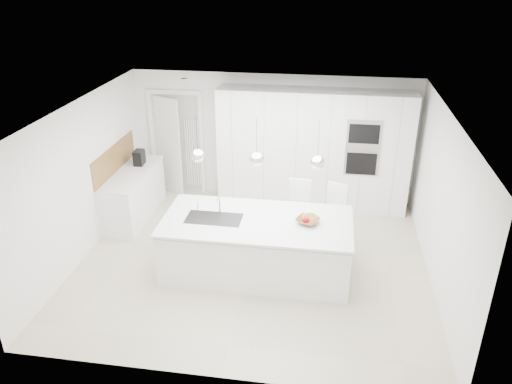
# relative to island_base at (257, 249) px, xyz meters

# --- Properties ---
(floor) EXTENTS (5.50, 5.50, 0.00)m
(floor) POSITION_rel_island_base_xyz_m (-0.10, 0.30, -0.43)
(floor) COLOR beige
(floor) RESTS_ON ground
(wall_back) EXTENTS (5.50, 0.00, 5.50)m
(wall_back) POSITION_rel_island_base_xyz_m (-0.10, 2.80, 0.82)
(wall_back) COLOR white
(wall_back) RESTS_ON ground
(wall_left) EXTENTS (0.00, 5.00, 5.00)m
(wall_left) POSITION_rel_island_base_xyz_m (-2.85, 0.30, 0.82)
(wall_left) COLOR white
(wall_left) RESTS_ON ground
(ceiling) EXTENTS (5.50, 5.50, 0.00)m
(ceiling) POSITION_rel_island_base_xyz_m (-0.10, 0.30, 2.07)
(ceiling) COLOR white
(ceiling) RESTS_ON wall_back
(tall_cabinets) EXTENTS (3.60, 0.60, 2.30)m
(tall_cabinets) POSITION_rel_island_base_xyz_m (0.70, 2.50, 0.72)
(tall_cabinets) COLOR white
(tall_cabinets) RESTS_ON floor
(oven_stack) EXTENTS (0.62, 0.04, 1.05)m
(oven_stack) POSITION_rel_island_base_xyz_m (1.60, 2.19, 0.92)
(oven_stack) COLOR #A5A5A8
(oven_stack) RESTS_ON tall_cabinets
(doorway_frame) EXTENTS (1.11, 0.08, 2.13)m
(doorway_frame) POSITION_rel_island_base_xyz_m (-2.05, 2.77, 0.59)
(doorway_frame) COLOR white
(doorway_frame) RESTS_ON floor
(hallway_door) EXTENTS (0.76, 0.38, 2.00)m
(hallway_door) POSITION_rel_island_base_xyz_m (-2.30, 2.72, 0.57)
(hallway_door) COLOR white
(hallway_door) RESTS_ON floor
(radiator) EXTENTS (0.32, 0.04, 1.40)m
(radiator) POSITION_rel_island_base_xyz_m (-1.73, 2.76, 0.42)
(radiator) COLOR white
(radiator) RESTS_ON floor
(left_base_cabinets) EXTENTS (0.60, 1.80, 0.86)m
(left_base_cabinets) POSITION_rel_island_base_xyz_m (-2.55, 1.50, 0.00)
(left_base_cabinets) COLOR white
(left_base_cabinets) RESTS_ON floor
(left_worktop) EXTENTS (0.62, 1.82, 0.04)m
(left_worktop) POSITION_rel_island_base_xyz_m (-2.55, 1.50, 0.45)
(left_worktop) COLOR white
(left_worktop) RESTS_ON left_base_cabinets
(oak_backsplash) EXTENTS (0.02, 1.80, 0.50)m
(oak_backsplash) POSITION_rel_island_base_xyz_m (-2.84, 1.50, 0.72)
(oak_backsplash) COLOR olive
(oak_backsplash) RESTS_ON wall_left
(island_base) EXTENTS (2.80, 1.20, 0.86)m
(island_base) POSITION_rel_island_base_xyz_m (0.00, 0.00, 0.00)
(island_base) COLOR white
(island_base) RESTS_ON floor
(island_worktop) EXTENTS (2.84, 1.40, 0.04)m
(island_worktop) POSITION_rel_island_base_xyz_m (0.00, 0.05, 0.45)
(island_worktop) COLOR white
(island_worktop) RESTS_ON island_base
(island_sink) EXTENTS (0.84, 0.44, 0.18)m
(island_sink) POSITION_rel_island_base_xyz_m (-0.65, -0.00, 0.39)
(island_sink) COLOR #3F3F42
(island_sink) RESTS_ON island_worktop
(island_tap) EXTENTS (0.02, 0.02, 0.30)m
(island_tap) POSITION_rel_island_base_xyz_m (-0.60, 0.20, 0.62)
(island_tap) COLOR white
(island_tap) RESTS_ON island_worktop
(pendant_left) EXTENTS (0.20, 0.20, 0.20)m
(pendant_left) POSITION_rel_island_base_xyz_m (-0.85, -0.00, 1.47)
(pendant_left) COLOR white
(pendant_left) RESTS_ON ceiling
(pendant_mid) EXTENTS (0.20, 0.20, 0.20)m
(pendant_mid) POSITION_rel_island_base_xyz_m (-0.00, -0.00, 1.47)
(pendant_mid) COLOR white
(pendant_mid) RESTS_ON ceiling
(pendant_right) EXTENTS (0.20, 0.20, 0.20)m
(pendant_right) POSITION_rel_island_base_xyz_m (0.85, -0.00, 1.47)
(pendant_right) COLOR white
(pendant_right) RESTS_ON ceiling
(fruit_bowl) EXTENTS (0.44, 0.44, 0.08)m
(fruit_bowl) POSITION_rel_island_base_xyz_m (0.75, 0.06, 0.51)
(fruit_bowl) COLOR olive
(fruit_bowl) RESTS_ON island_worktop
(espresso_machine) EXTENTS (0.18, 0.27, 0.28)m
(espresso_machine) POSITION_rel_island_base_xyz_m (-2.53, 1.90, 0.61)
(espresso_machine) COLOR black
(espresso_machine) RESTS_ON left_worktop
(bar_stool_left) EXTENTS (0.42, 0.56, 1.16)m
(bar_stool_left) POSITION_rel_island_base_xyz_m (0.57, 0.89, 0.15)
(bar_stool_left) COLOR white
(bar_stool_left) RESTS_ON floor
(bar_stool_right) EXTENTS (0.54, 0.62, 1.12)m
(bar_stool_right) POSITION_rel_island_base_xyz_m (1.18, 0.91, 0.13)
(bar_stool_right) COLOR white
(bar_stool_right) RESTS_ON floor
(apple_a) EXTENTS (0.08, 0.08, 0.08)m
(apple_a) POSITION_rel_island_base_xyz_m (0.71, 0.02, 0.54)
(apple_a) COLOR #C40013
(apple_a) RESTS_ON fruit_bowl
(apple_b) EXTENTS (0.07, 0.07, 0.07)m
(apple_b) POSITION_rel_island_base_xyz_m (0.75, 0.03, 0.54)
(apple_b) COLOR #C40013
(apple_b) RESTS_ON fruit_bowl
(banana_bunch) EXTENTS (0.24, 0.18, 0.22)m
(banana_bunch) POSITION_rel_island_base_xyz_m (0.77, 0.06, 0.59)
(banana_bunch) COLOR gold
(banana_bunch) RESTS_ON fruit_bowl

